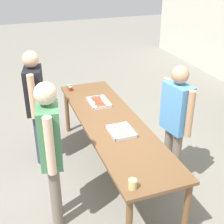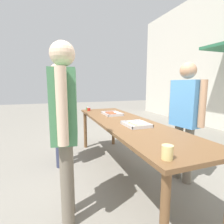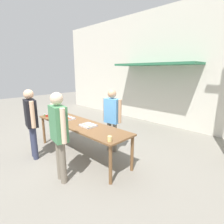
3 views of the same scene
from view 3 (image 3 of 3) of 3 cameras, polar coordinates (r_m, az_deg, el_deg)
name	(u,v)px [view 3 (image 3 of 3)]	position (r m, az deg, el deg)	size (l,w,h in m)	color
ground_plane	(81,154)	(4.84, -9.94, -13.48)	(24.00, 24.00, 0.00)	gray
building_facade_back	(162,68)	(7.36, 15.95, 13.56)	(12.00, 1.11, 4.50)	beige
serving_table	(80,127)	(4.55, -10.34, -4.73)	(2.98, 0.80, 0.86)	brown
food_tray_sausages	(67,118)	(5.03, -14.42, -2.04)	(0.42, 0.29, 0.04)	silver
food_tray_buns	(88,126)	(4.27, -7.72, -4.40)	(0.37, 0.30, 0.06)	silver
condiment_jar_mustard	(45,115)	(5.52, -21.05, -0.93)	(0.07, 0.07, 0.07)	#567A38
condiment_jar_ketchup	(47,116)	(5.45, -20.57, -1.08)	(0.07, 0.07, 0.07)	#B22319
beer_cup	(110,139)	(3.36, -0.77, -8.72)	(0.09, 0.09, 0.11)	#DBC67A
person_server_behind_table	(112,115)	(4.62, 0.00, -1.02)	(0.57, 0.28, 1.70)	#756B5B
person_customer_holding_hotdog	(31,118)	(4.68, -24.88, -1.88)	(0.61, 0.32, 1.74)	#333851
person_customer_with_cup	(59,130)	(3.47, -16.96, -5.60)	(0.59, 0.29, 1.79)	#756B5B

